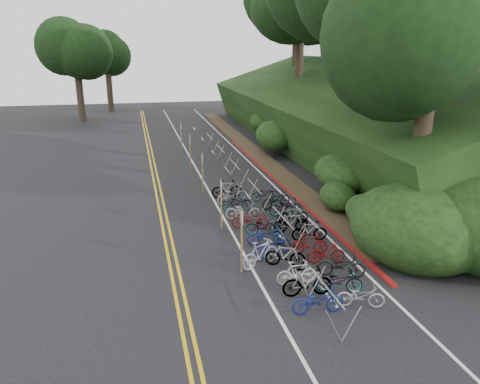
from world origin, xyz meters
The scene contains 11 objects.
ground centered at (0.00, 0.00, 0.00)m, with size 120.00×120.00×0.00m, color black.
road_markings centered at (0.63, 10.10, 0.00)m, with size 7.47×80.00×0.01m.
red_curb centered at (5.70, 12.00, 0.05)m, with size 0.25×28.00×0.10m, color maroon.
embankment centered at (12.96, 19.04, 2.57)m, with size 14.30×48.14×9.11m.
tree_cluster centered at (9.76, 22.04, 11.69)m, with size 32.65×54.21×18.74m.
bike_rack_front centered at (2.41, -3.27, 0.84)m, with size 1.14×2.88×1.16m.
bike_racks_rest centered at (3.00, 13.00, 0.85)m, with size 1.14×23.00×1.17m.
signpost_near centered at (0.54, 0.48, 1.50)m, with size 0.08×0.40×2.63m.
signposts_rest centered at (0.60, 14.00, 1.43)m, with size 0.08×18.40×2.50m.
bike_front centered at (1.38, 0.77, 0.56)m, with size 1.85×0.52×1.11m, color #9E9EA3.
bike_valet centered at (2.95, 3.28, 0.47)m, with size 3.46×14.53×1.08m.
Camera 1 is at (-3.19, -15.57, 8.39)m, focal length 35.00 mm.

